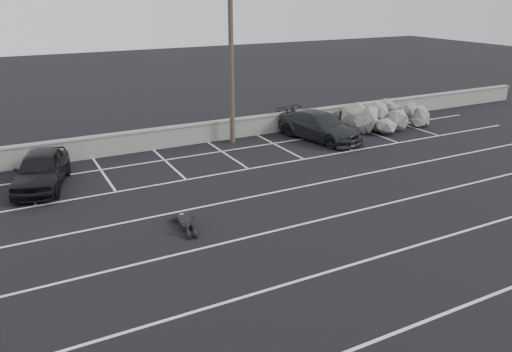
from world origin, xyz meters
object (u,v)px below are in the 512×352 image
car_right (320,126)px  utility_pole (231,48)px  trash_bin (344,118)px  riprap_pile (374,120)px  car_left (41,169)px  person (185,219)px

car_right → utility_pole: 6.35m
trash_bin → riprap_pile: size_ratio=0.17×
car_left → person: size_ratio=1.88×
trash_bin → utility_pole: bearing=-178.8°
car_right → riprap_pile: (4.12, 0.36, -0.22)m
car_left → car_right: car_left is taller
car_right → person: size_ratio=2.16×
trash_bin → person: (-13.18, -8.48, -0.24)m
car_right → utility_pole: utility_pole is taller
car_right → person: car_right is taller
utility_pole → person: size_ratio=4.14×
utility_pole → trash_bin: size_ratio=10.53×
car_left → trash_bin: (17.13, 2.35, -0.28)m
car_left → utility_pole: utility_pole is taller
utility_pole → riprap_pile: (8.58, -1.29, -4.42)m
car_left → riprap_pile: car_left is taller
car_left → trash_bin: size_ratio=4.78×
car_right → riprap_pile: size_ratio=0.95×
car_left → car_right: bearing=19.0°
car_right → trash_bin: car_right is taller
car_left → riprap_pile: bearing=19.7°
riprap_pile → person: riprap_pile is taller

